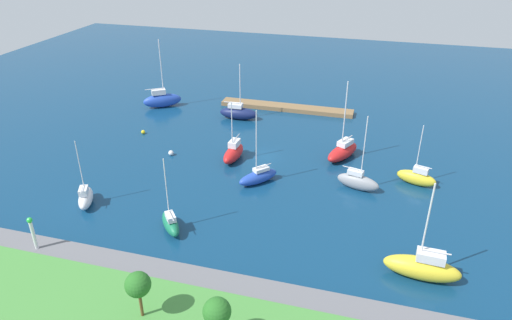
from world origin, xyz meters
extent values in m
plane|color=navy|center=(0.00, 0.00, 0.00)|extent=(160.00, 160.00, 0.00)
cube|color=olive|center=(0.85, -19.46, 0.38)|extent=(24.27, 2.79, 0.75)
cube|color=slate|center=(0.00, 28.26, 0.57)|extent=(72.54, 3.80, 1.15)
cylinder|color=silver|center=(16.47, 28.26, 2.75)|extent=(0.36, 0.36, 3.20)
sphere|color=green|center=(16.47, 28.26, 4.60)|extent=(0.56, 0.56, 0.56)
cylinder|color=brown|center=(1.66, 33.60, 2.69)|extent=(0.26, 0.26, 2.75)
sphere|color=#286B23|center=(1.66, 33.60, 4.71)|extent=(2.16, 2.16, 2.16)
sphere|color=#286B23|center=(-5.45, 34.49, 4.60)|extent=(2.21, 2.21, 2.21)
ellipsoid|color=yellow|center=(-21.28, 2.33, 0.93)|extent=(5.36, 3.04, 1.86)
cube|color=silver|center=(-21.67, 2.45, 2.26)|extent=(2.04, 1.46, 0.79)
cylinder|color=silver|center=(-21.03, 2.26, 5.11)|extent=(0.12, 0.12, 6.49)
cylinder|color=silver|center=(-21.97, 2.55, 2.80)|extent=(1.90, 0.68, 0.10)
ellipsoid|color=#2347B2|center=(23.24, -14.51, 1.26)|extent=(6.94, 5.63, 2.53)
cube|color=silver|center=(23.70, -14.19, 3.00)|extent=(2.78, 2.45, 0.94)
cylinder|color=silver|center=(22.95, -14.70, 7.49)|extent=(0.17, 0.17, 9.93)
cylinder|color=silver|center=(24.32, -13.78, 3.62)|extent=(2.81, 1.96, 0.13)
ellipsoid|color=red|center=(-11.16, -2.58, 0.99)|extent=(5.08, 7.13, 1.97)
cube|color=silver|center=(-11.40, -3.07, 2.34)|extent=(2.33, 2.81, 0.73)
cylinder|color=silver|center=(-11.01, -2.28, 6.85)|extent=(0.16, 0.16, 9.75)
cylinder|color=silver|center=(-11.60, -3.47, 2.85)|extent=(1.29, 2.45, 0.13)
ellipsoid|color=#141E4C|center=(7.90, -12.79, 1.04)|extent=(6.81, 2.57, 2.08)
cube|color=silver|center=(8.44, -12.77, 2.43)|extent=(2.47, 1.49, 0.70)
cylinder|color=silver|center=(7.57, -12.80, 5.93)|extent=(0.16, 0.16, 7.71)
cylinder|color=silver|center=(9.04, -12.75, 2.93)|extent=(2.96, 0.22, 0.13)
ellipsoid|color=gray|center=(-14.02, 5.61, 1.01)|extent=(5.73, 2.94, 2.02)
cube|color=silver|center=(-13.59, 5.50, 2.33)|extent=(2.16, 1.43, 0.62)
cylinder|color=silver|center=(-14.29, 5.67, 6.09)|extent=(0.13, 0.13, 8.14)
cylinder|color=silver|center=(-13.08, 5.36, 2.79)|extent=(2.44, 0.72, 0.11)
ellipsoid|color=white|center=(17.52, 18.30, 0.90)|extent=(3.40, 4.79, 1.80)
cube|color=silver|center=(17.36, 18.63, 2.18)|extent=(1.57, 1.89, 0.77)
cylinder|color=silver|center=(17.62, 18.10, 5.12)|extent=(0.11, 0.11, 6.65)
cylinder|color=silver|center=(17.14, 19.10, 2.71)|extent=(1.04, 2.04, 0.09)
ellipsoid|color=#19724C|center=(5.38, 20.28, 0.84)|extent=(4.19, 4.65, 1.68)
cube|color=silver|center=(5.14, 20.57, 2.01)|extent=(1.79, 1.90, 0.65)
cylinder|color=silver|center=(5.53, 20.09, 5.29)|extent=(0.11, 0.11, 7.22)
cylinder|color=silver|center=(4.83, 20.96, 2.48)|extent=(1.48, 1.78, 0.09)
ellipsoid|color=yellow|center=(-21.27, 20.84, 1.14)|extent=(7.35, 2.67, 2.28)
cube|color=silver|center=(-21.85, 20.88, 2.75)|extent=(2.68, 1.51, 0.95)
cylinder|color=silver|center=(-20.91, 20.82, 6.41)|extent=(0.17, 0.17, 8.26)
cylinder|color=silver|center=(-22.23, 20.90, 3.38)|extent=(2.64, 0.29, 0.14)
ellipsoid|color=#2347B2|center=(-1.25, 7.55, 0.83)|extent=(5.13, 5.48, 1.67)
cube|color=silver|center=(-1.55, 7.21, 1.91)|extent=(2.16, 2.25, 0.48)
cylinder|color=silver|center=(-1.06, 7.77, 5.99)|extent=(0.14, 0.14, 8.63)
cylinder|color=silver|center=(-1.83, 6.90, 2.30)|extent=(1.62, 1.82, 0.11)
ellipsoid|color=red|center=(3.95, 2.15, 0.99)|extent=(2.39, 5.87, 1.99)
cube|color=silver|center=(3.92, 1.69, 2.43)|extent=(1.35, 2.15, 0.88)
cylinder|color=silver|center=(3.97, 2.44, 5.46)|extent=(0.14, 0.14, 6.95)
cylinder|color=silver|center=(3.88, 1.03, 3.02)|extent=(0.29, 2.83, 0.11)
sphere|color=yellow|center=(20.95, -2.53, 0.32)|extent=(0.64, 0.64, 0.64)
sphere|color=white|center=(13.28, 3.32, 0.38)|extent=(0.77, 0.77, 0.77)
camera|label=1|loc=(-15.20, 58.24, 30.88)|focal=32.28mm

